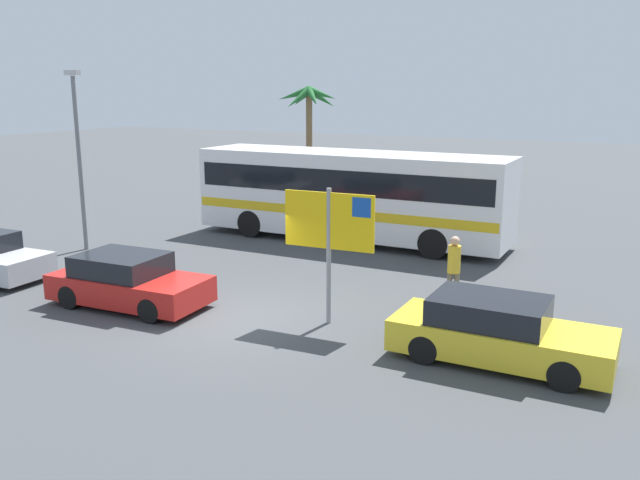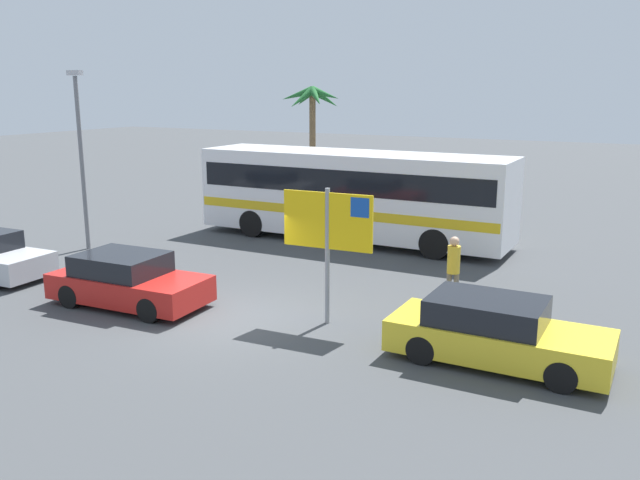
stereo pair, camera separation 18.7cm
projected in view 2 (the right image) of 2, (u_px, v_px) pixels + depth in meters
The scene contains 8 objects.
ground at pixel (227, 318), 15.92m from camera, with size 120.00×120.00×0.00m, color #424447.
bus_front_coach at pixel (353, 191), 23.71m from camera, with size 11.32×2.72×3.17m.
ferry_sign at pixel (329, 226), 15.07m from camera, with size 2.20×0.17×3.20m.
car_red at pixel (128, 281), 16.77m from camera, with size 4.10×2.00×1.32m.
car_yellow at pixel (495, 332), 13.23m from camera, with size 4.31×1.75×1.32m.
pedestrian_near_sign at pixel (453, 265), 16.54m from camera, with size 0.32×0.32×1.81m.
lamp_post_right_side at pixel (81, 152), 22.09m from camera, with size 0.56×0.20×5.96m.
palm_tree_seaside at pixel (312, 106), 33.41m from camera, with size 3.20×3.04×5.50m.
Camera 2 is at (9.08, -12.27, 5.40)m, focal length 37.27 mm.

